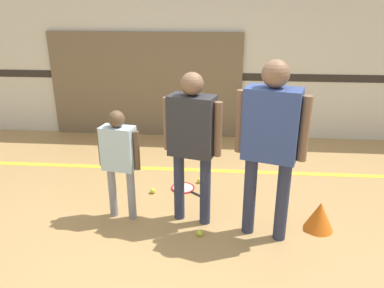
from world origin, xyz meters
name	(u,v)px	position (x,y,z in m)	size (l,w,h in m)	color
ground_plane	(186,232)	(0.00, 0.00, 0.00)	(16.00, 16.00, 0.00)	tan
wall_back	(204,40)	(0.00, 2.95, 1.60)	(16.00, 0.07, 3.20)	silver
wall_panel	(146,85)	(-0.96, 2.89, 0.86)	(3.19, 0.05, 1.72)	#756047
floor_stripe	(197,170)	(0.00, 1.48, 0.00)	(14.40, 0.10, 0.01)	yellow
person_instructor	(192,134)	(0.04, 0.23, 0.97)	(0.58, 0.35, 1.58)	#2D334C
person_student_left	(119,154)	(-0.70, 0.24, 0.74)	(0.45, 0.24, 1.19)	gray
person_student_right	(271,134)	(0.77, 0.03, 1.07)	(0.63, 0.40, 1.73)	#2D334C
racket_spare_on_floor	(184,188)	(-0.12, 0.92, 0.01)	(0.47, 0.43, 0.03)	red
tennis_ball_near_instructor	(200,233)	(0.14, -0.05, 0.03)	(0.07, 0.07, 0.07)	#CCE038
tennis_ball_by_spare_racket	(200,180)	(0.06, 1.10, 0.03)	(0.07, 0.07, 0.07)	#CCE038
tennis_ball_stray_left	(153,191)	(-0.48, 0.78, 0.03)	(0.07, 0.07, 0.07)	#CCE038
training_cone	(320,216)	(1.34, 0.17, 0.15)	(0.30, 0.30, 0.31)	orange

